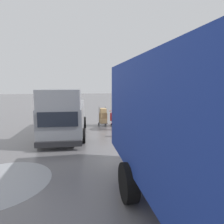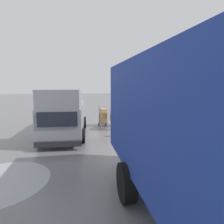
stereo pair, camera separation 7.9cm
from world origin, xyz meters
name	(u,v)px [view 2 (the right image)]	position (x,y,z in m)	size (l,w,h in m)	color
ground_plane	(119,127)	(0.00, 0.00, 0.00)	(90.00, 90.00, 0.00)	slate
slush_patch_under_van	(171,148)	(-1.50, 4.44, 0.00)	(2.35, 2.35, 0.01)	#999BA0
cargo_van_parked_right	(65,115)	(3.34, 1.70, 1.18)	(2.36, 5.42, 2.60)	gray
shopping_cart_vendor	(116,118)	(0.14, -0.25, 0.57)	(0.77, 0.95, 1.04)	red
hand_dolly_boxes	(103,116)	(0.99, -0.41, 0.67)	(0.58, 0.75, 1.32)	#515156
pedestrian_pink_side	(129,103)	(-0.70, 0.04, 1.58)	(1.04, 1.04, 2.15)	black
pedestrian_black_side	(131,105)	(-0.52, 1.03, 1.58)	(1.04, 1.04, 2.15)	black
street_lamp	(190,93)	(-2.88, 3.44, 2.37)	(0.28, 0.28, 3.86)	#2D2D33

